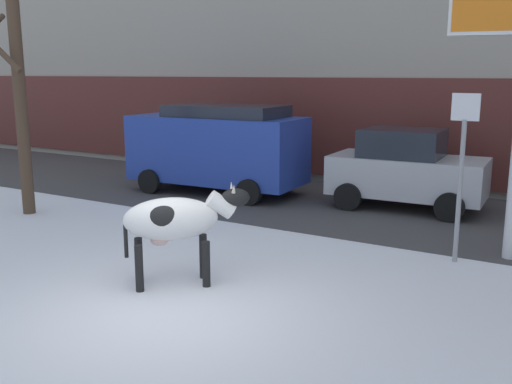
# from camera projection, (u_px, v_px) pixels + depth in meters

# --- Properties ---
(ground_plane) EXTENTS (120.00, 120.00, 0.00)m
(ground_plane) POSITION_uv_depth(u_px,v_px,m) (164.00, 312.00, 7.76)
(ground_plane) COLOR white
(road_strip) EXTENTS (60.00, 5.60, 0.01)m
(road_strip) POSITION_uv_depth(u_px,v_px,m) (359.00, 206.00, 13.82)
(road_strip) COLOR #423F3F
(road_strip) RESTS_ON ground
(cow_holstein) EXTENTS (1.68, 1.59, 1.54)m
(cow_holstein) POSITION_uv_depth(u_px,v_px,m) (175.00, 220.00, 8.57)
(cow_holstein) COLOR silver
(cow_holstein) RESTS_ON ground
(car_blue_van) EXTENTS (4.69, 2.29, 2.32)m
(car_blue_van) POSITION_uv_depth(u_px,v_px,m) (217.00, 146.00, 15.23)
(car_blue_van) COLOR #233D9E
(car_blue_van) RESTS_ON ground
(car_silver_hatchback) EXTENTS (3.58, 2.06, 1.86)m
(car_silver_hatchback) POSITION_uv_depth(u_px,v_px,m) (406.00, 169.00, 13.52)
(car_silver_hatchback) COLOR #B7BABF
(car_silver_hatchback) RESTS_ON ground
(pedestrian_near_billboard) EXTENTS (0.36, 0.24, 1.73)m
(pedestrian_near_billboard) POSITION_uv_depth(u_px,v_px,m) (140.00, 135.00, 21.44)
(pedestrian_near_billboard) COLOR #282833
(pedestrian_near_billboard) RESTS_ON ground
(bare_tree_left_lot) EXTENTS (1.38, 1.30, 5.13)m
(bare_tree_left_lot) POSITION_uv_depth(u_px,v_px,m) (18.00, 94.00, 12.65)
(bare_tree_left_lot) COLOR #4C3828
(bare_tree_left_lot) RESTS_ON ground
(street_sign) EXTENTS (0.44, 0.08, 2.82)m
(street_sign) POSITION_uv_depth(u_px,v_px,m) (462.00, 164.00, 9.48)
(street_sign) COLOR gray
(street_sign) RESTS_ON ground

